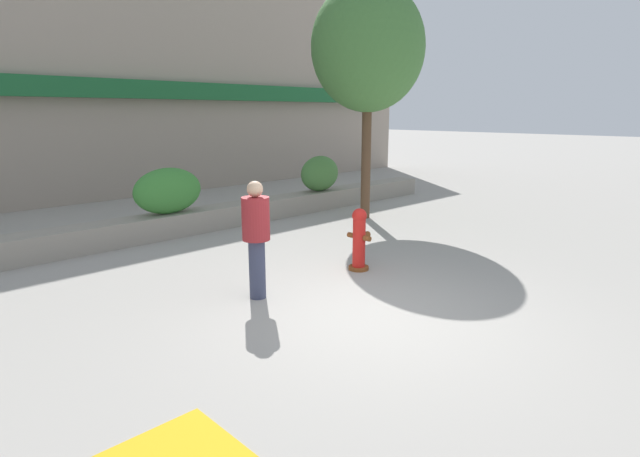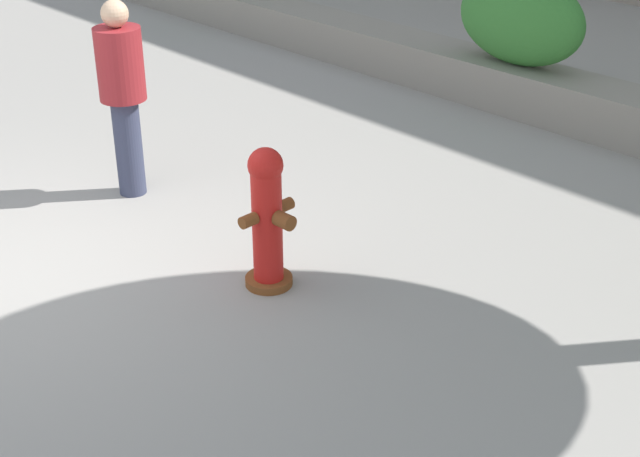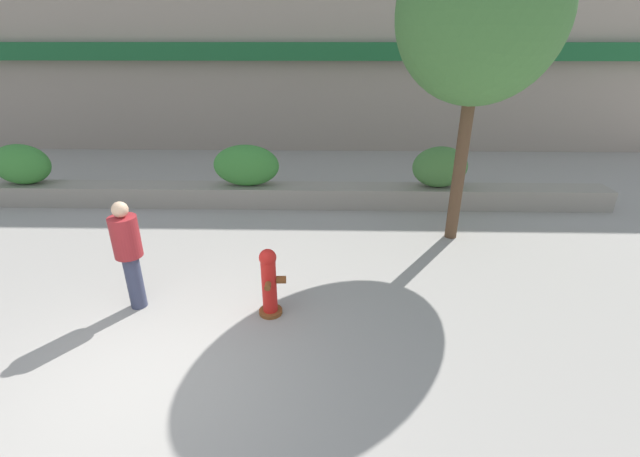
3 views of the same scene
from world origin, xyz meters
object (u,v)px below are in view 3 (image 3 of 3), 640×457
object	(u,v)px
street_tree	(481,15)
pedestrian	(128,249)
fire_hydrant	(269,282)
hedge_bush_0	(21,164)
hedge_bush_2	(440,167)
hedge_bush_1	(246,166)

from	to	relation	value
street_tree	pedestrian	size ratio (longest dim) A/B	3.30
fire_hydrant	street_tree	size ratio (longest dim) A/B	0.19
hedge_bush_0	street_tree	bearing A→B (deg)	-9.91
hedge_bush_2	fire_hydrant	distance (m)	5.75
hedge_bush_1	fire_hydrant	world-z (taller)	hedge_bush_1
hedge_bush_1	pedestrian	distance (m)	4.50
hedge_bush_1	hedge_bush_2	xyz separation A→B (m)	(4.62, 0.00, -0.01)
hedge_bush_0	hedge_bush_1	xyz separation A→B (m)	(5.48, 0.00, 0.01)
hedge_bush_0	street_tree	distance (m)	10.66
hedge_bush_1	pedestrian	xyz separation A→B (m)	(-0.95, -4.39, -0.01)
hedge_bush_1	street_tree	size ratio (longest dim) A/B	0.28
hedge_bush_0	fire_hydrant	distance (m)	8.04
hedge_bush_0	pedestrian	xyz separation A→B (m)	(4.54, -4.39, -0.01)
hedge_bush_0	hedge_bush_2	world-z (taller)	same
hedge_bush_0	pedestrian	world-z (taller)	pedestrian
hedge_bush_1	pedestrian	world-z (taller)	pedestrian
hedge_bush_1	pedestrian	bearing A→B (deg)	-102.17
hedge_bush_1	street_tree	distance (m)	5.81
hedge_bush_0	hedge_bush_2	bearing A→B (deg)	0.00
hedge_bush_1	hedge_bush_2	distance (m)	4.62
hedge_bush_1	hedge_bush_2	bearing A→B (deg)	0.00
fire_hydrant	hedge_bush_2	bearing A→B (deg)	52.45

